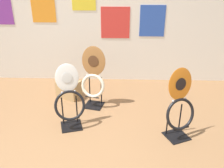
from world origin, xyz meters
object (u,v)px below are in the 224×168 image
at_px(toilet_seat_display_white_plain, 69,100).
at_px(toilet_seat_display_orange_sun, 180,108).
at_px(storage_box, 69,89).
at_px(toilet_seat_display_woodgrain, 93,79).

relative_size(toilet_seat_display_white_plain, toilet_seat_display_orange_sun, 0.94).
bearing_deg(toilet_seat_display_orange_sun, storage_box, 146.88).
xyz_separation_m(toilet_seat_display_white_plain, storage_box, (-0.19, 0.86, -0.27)).
distance_m(toilet_seat_display_woodgrain, toilet_seat_display_orange_sun, 1.39).
bearing_deg(toilet_seat_display_woodgrain, toilet_seat_display_orange_sun, -33.55).
xyz_separation_m(toilet_seat_display_woodgrain, toilet_seat_display_white_plain, (-0.26, -0.57, -0.04)).
height_order(toilet_seat_display_woodgrain, toilet_seat_display_orange_sun, toilet_seat_display_woodgrain).
xyz_separation_m(toilet_seat_display_woodgrain, storage_box, (-0.45, 0.28, -0.32)).
bearing_deg(toilet_seat_display_white_plain, storage_box, 102.41).
bearing_deg(toilet_seat_display_orange_sun, toilet_seat_display_woodgrain, 146.45).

